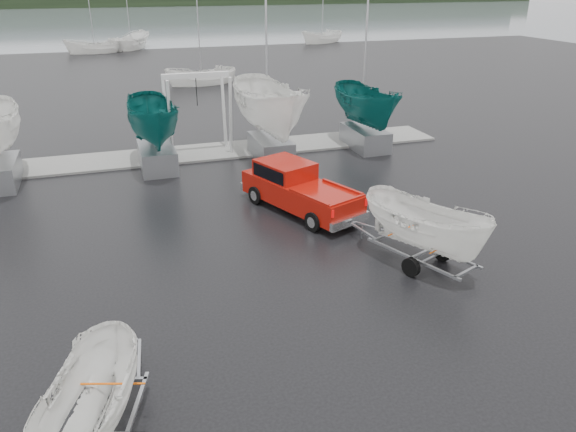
{
  "coord_description": "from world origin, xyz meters",
  "views": [
    {
      "loc": [
        -2.39,
        -15.07,
        8.5
      ],
      "look_at": [
        2.91,
        1.1,
        1.2
      ],
      "focal_mm": 35.0,
      "sensor_mm": 36.0,
      "label": 1
    }
  ],
  "objects_px": {
    "pickup_truck": "(296,186)",
    "trailer_parked": "(83,353)",
    "boat_hoist": "(197,102)",
    "trailer_hitched": "(430,184)"
  },
  "relations": [
    {
      "from": "trailer_hitched",
      "to": "trailer_parked",
      "type": "distance_m",
      "value": 10.98
    },
    {
      "from": "boat_hoist",
      "to": "pickup_truck",
      "type": "bearing_deg",
      "value": -75.16
    },
    {
      "from": "trailer_hitched",
      "to": "trailer_parked",
      "type": "bearing_deg",
      "value": -175.58
    },
    {
      "from": "pickup_truck",
      "to": "boat_hoist",
      "type": "xyz_separation_m",
      "value": [
        -2.29,
        8.63,
        1.73
      ]
    },
    {
      "from": "pickup_truck",
      "to": "trailer_parked",
      "type": "relative_size",
      "value": 1.32
    },
    {
      "from": "pickup_truck",
      "to": "boat_hoist",
      "type": "distance_m",
      "value": 9.09
    },
    {
      "from": "boat_hoist",
      "to": "trailer_parked",
      "type": "bearing_deg",
      "value": -105.47
    },
    {
      "from": "trailer_hitched",
      "to": "boat_hoist",
      "type": "relative_size",
      "value": 1.24
    },
    {
      "from": "trailer_hitched",
      "to": "boat_hoist",
      "type": "bearing_deg",
      "value": 86.04
    },
    {
      "from": "pickup_truck",
      "to": "trailer_parked",
      "type": "distance_m",
      "value": 13.08
    }
  ]
}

